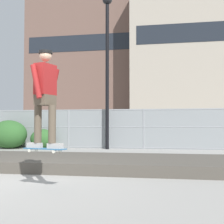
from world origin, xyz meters
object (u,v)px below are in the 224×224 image
street_lamp (107,54)px  shrub_center (9,134)px  parked_car_near (44,130)px  skateboard (45,149)px  parked_car_mid (139,130)px  skater (45,92)px  shrub_left (12,137)px  shrub_right (43,139)px

street_lamp → shrub_center: (-4.62, -0.46, -3.72)m
shrub_center → parked_car_near: bearing=79.1°
skateboard → parked_car_mid: size_ratio=0.18×
skater → shrub_center: (-5.26, 8.39, -1.02)m
skater → parked_car_near: skater is taller
skater → street_lamp: size_ratio=0.24×
skateboard → shrub_left: size_ratio=0.60×
shrub_right → skateboard: bearing=-67.0°
skater → shrub_center: 9.95m
street_lamp → shrub_center: street_lamp is taller
shrub_left → shrub_center: 0.38m
street_lamp → parked_car_mid: (1.20, 2.99, -3.55)m
street_lamp → parked_car_near: bearing=149.4°
street_lamp → shrub_right: (-3.06, -0.16, -3.93)m
skater → street_lamp: 9.27m
skateboard → street_lamp: (-0.63, 8.85, 3.69)m
skateboard → street_lamp: size_ratio=0.12×
street_lamp → shrub_center: bearing=-174.4°
skateboard → parked_car_near: size_ratio=0.18×
street_lamp → shrub_right: size_ratio=6.00×
skater → skateboard: bearing=90.0°
street_lamp → shrub_center: 5.95m
skateboard → shrub_right: 9.44m
skateboard → shrub_right: size_ratio=0.70×
skater → parked_car_mid: bearing=87.3°
street_lamp → shrub_left: bearing=-178.7°
parked_car_mid → shrub_left: 6.62m
parked_car_near → shrub_right: (1.01, -2.58, -0.38)m
shrub_left → shrub_right: shrub_left is taller
shrub_center → shrub_right: 1.60m
skateboard → shrub_center: 9.90m
shrub_center → street_lamp: bearing=5.6°
parked_car_near → shrub_left: (-0.57, -2.52, -0.31)m
skateboard → shrub_right: shrub_right is taller
street_lamp → parked_car_mid: size_ratio=1.56×
skateboard → shrub_center: (-5.26, 8.39, -0.03)m
parked_car_near → shrub_center: (-0.55, -2.87, -0.17)m
skateboard → parked_car_mid: bearing=87.3°
skateboard → skater: bearing=-90.0°
parked_car_near → skateboard: bearing=-67.3°
street_lamp → shrub_right: street_lamp is taller
skateboard → skater: skater is taller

